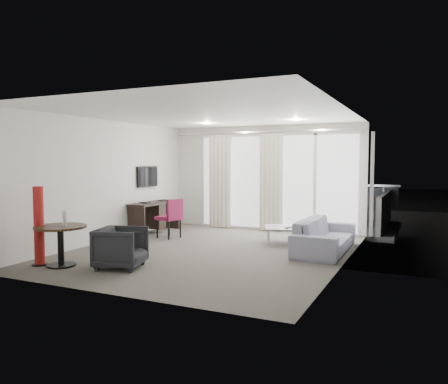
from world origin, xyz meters
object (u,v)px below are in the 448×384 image
at_px(sofa, 325,235).
at_px(coffee_table, 283,235).
at_px(desk, 155,217).
at_px(tub_armchair, 121,248).
at_px(rattan_chair_a, 296,210).
at_px(rattan_chair_b, 334,212).
at_px(round_table, 61,246).
at_px(red_lamp, 39,226).
at_px(desk_chair, 169,218).

bearing_deg(sofa, coffee_table, 65.04).
bearing_deg(desk, tub_armchair, -64.67).
bearing_deg(rattan_chair_a, rattan_chair_b, 26.91).
relative_size(desk, tub_armchair, 2.15).
bearing_deg(round_table, sofa, 39.48).
relative_size(round_table, red_lamp, 0.64).
bearing_deg(sofa, red_lamp, 127.65).
xyz_separation_m(tub_armchair, sofa, (2.70, 2.72, -0.02)).
xyz_separation_m(red_lamp, rattan_chair_b, (3.57, 6.47, -0.27)).
relative_size(coffee_table, sofa, 0.36).
bearing_deg(desk_chair, coffee_table, 24.66).
xyz_separation_m(desk, coffee_table, (3.26, -0.05, -0.19)).
relative_size(desk_chair, rattan_chair_a, 1.09).
relative_size(sofa, rattan_chair_b, 2.79).
bearing_deg(desk_chair, round_table, -79.26).
bearing_deg(sofa, rattan_chair_b, 8.16).
bearing_deg(tub_armchair, rattan_chair_a, -27.28).
bearing_deg(red_lamp, desk_chair, 79.83).
relative_size(round_table, coffee_table, 1.07).
bearing_deg(round_table, rattan_chair_b, 63.33).
xyz_separation_m(round_table, rattan_chair_a, (2.22, 6.23, 0.07)).
relative_size(desk, rattan_chair_a, 1.93).
relative_size(desk_chair, red_lamp, 0.68).
height_order(desk, desk_chair, desk_chair).
xyz_separation_m(sofa, rattan_chair_a, (-1.46, 3.21, 0.10)).
relative_size(desk, red_lamp, 1.20).
relative_size(red_lamp, rattan_chair_b, 1.71).
bearing_deg(rattan_chair_a, desk_chair, -103.21).
bearing_deg(sofa, rattan_chair_a, 24.46).
bearing_deg(tub_armchair, sofa, -60.27).
xyz_separation_m(desk_chair, coffee_table, (2.53, 0.47, -0.27)).
bearing_deg(red_lamp, tub_armchair, 16.86).
bearing_deg(rattan_chair_a, tub_armchair, -82.79).
relative_size(round_table, sofa, 0.39).
bearing_deg(rattan_chair_b, tub_armchair, -106.90).
relative_size(round_table, tub_armchair, 1.14).
distance_m(sofa, rattan_chair_b, 3.38).
relative_size(red_lamp, tub_armchair, 1.79).
relative_size(desk, desk_chair, 1.77).
bearing_deg(round_table, tub_armchair, 17.76).
distance_m(desk_chair, coffee_table, 2.59).
bearing_deg(desk_chair, rattan_chair_a, 71.96).
height_order(coffee_table, rattan_chair_b, rattan_chair_b).
bearing_deg(red_lamp, round_table, 14.47).
xyz_separation_m(red_lamp, rattan_chair_a, (2.59, 6.33, -0.25)).
bearing_deg(rattan_chair_b, sofa, -78.60).
height_order(tub_armchair, sofa, tub_armchair).
height_order(round_table, red_lamp, red_lamp).
relative_size(desk, sofa, 0.73).
xyz_separation_m(desk, round_table, (0.54, -3.53, -0.03)).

